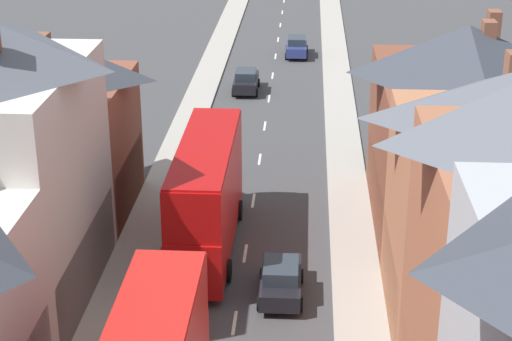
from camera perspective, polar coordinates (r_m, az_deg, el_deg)
The scene contains 7 objects.
pavement_left at distance 53.55m, azimuth -5.09°, elevation 1.73°, with size 2.20×104.00×0.14m, color #A8A399.
pavement_right at distance 53.03m, azimuth 5.88°, elevation 1.49°, with size 2.20×104.00×0.14m, color #A8A399.
centre_line_dashes at distance 51.21m, azimuth 0.25°, elevation 0.76°, with size 0.14×97.80×0.01m.
double_decker_bus_mid_street at distance 39.61m, azimuth -3.31°, elevation -1.59°, with size 2.74×10.80×5.30m.
car_near_blue at distance 63.92m, azimuth -0.67°, elevation 6.01°, with size 1.90×4.12×1.68m.
car_near_silver at distance 73.96m, azimuth 2.73°, elevation 8.27°, with size 1.90×4.20×1.70m.
car_parked_right_a at distance 36.53m, azimuth 1.68°, elevation -7.26°, with size 1.90×3.91×1.64m.
Camera 1 is at (2.67, -11.51, 18.91)m, focal length 60.00 mm.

